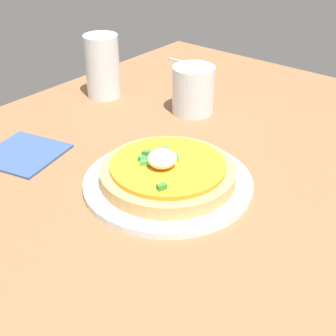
# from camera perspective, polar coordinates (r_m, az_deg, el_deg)

# --- Properties ---
(dining_table) EXTENTS (1.14, 0.77, 0.02)m
(dining_table) POSITION_cam_1_polar(r_m,az_deg,el_deg) (0.74, -2.57, -0.82)
(dining_table) COLOR #8B603E
(dining_table) RESTS_ON ground
(plate) EXTENTS (0.25, 0.25, 0.01)m
(plate) POSITION_cam_1_polar(r_m,az_deg,el_deg) (0.69, 0.00, -1.77)
(plate) COLOR white
(plate) RESTS_ON dining_table
(pizza) EXTENTS (0.20, 0.20, 0.05)m
(pizza) POSITION_cam_1_polar(r_m,az_deg,el_deg) (0.68, -0.04, -0.43)
(pizza) COLOR tan
(pizza) RESTS_ON plate
(cup_near) EXTENTS (0.08, 0.08, 0.09)m
(cup_near) POSITION_cam_1_polar(r_m,az_deg,el_deg) (0.91, 3.06, 9.20)
(cup_near) COLOR silver
(cup_near) RESTS_ON dining_table
(cup_far) EXTENTS (0.07, 0.07, 0.13)m
(cup_far) POSITION_cam_1_polar(r_m,az_deg,el_deg) (0.99, -7.90, 11.88)
(cup_far) COLOR silver
(cup_far) RESTS_ON dining_table
(fork) EXTENTS (0.01, 0.12, 0.00)m
(fork) POSITION_cam_1_polar(r_m,az_deg,el_deg) (1.17, 2.92, 12.35)
(fork) COLOR #B7B7BC
(fork) RESTS_ON dining_table
(napkin) EXTENTS (0.14, 0.14, 0.00)m
(napkin) POSITION_cam_1_polar(r_m,az_deg,el_deg) (0.81, -16.99, 1.66)
(napkin) COLOR #365188
(napkin) RESTS_ON dining_table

